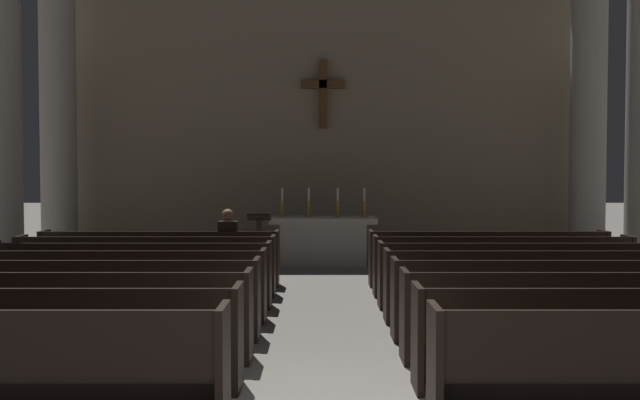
% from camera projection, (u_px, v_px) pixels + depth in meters
% --- Properties ---
extents(pew_left_row_2, '(4.03, 0.50, 0.95)m').
position_uv_depth(pew_left_row_2, '(11.00, 338.00, 6.66)').
color(pew_left_row_2, black).
rests_on(pew_left_row_2, ground).
extents(pew_left_row_3, '(4.03, 0.50, 0.95)m').
position_uv_depth(pew_left_row_3, '(51.00, 316.00, 7.67)').
color(pew_left_row_3, black).
rests_on(pew_left_row_3, ground).
extents(pew_left_row_4, '(4.03, 0.50, 0.95)m').
position_uv_depth(pew_left_row_4, '(82.00, 299.00, 8.68)').
color(pew_left_row_4, black).
rests_on(pew_left_row_4, ground).
extents(pew_left_row_5, '(4.03, 0.50, 0.95)m').
position_uv_depth(pew_left_row_5, '(107.00, 286.00, 9.69)').
color(pew_left_row_5, black).
rests_on(pew_left_row_5, ground).
extents(pew_left_row_6, '(4.03, 0.50, 0.95)m').
position_uv_depth(pew_left_row_6, '(126.00, 275.00, 10.70)').
color(pew_left_row_6, black).
rests_on(pew_left_row_6, ground).
extents(pew_left_row_7, '(4.03, 0.50, 0.95)m').
position_uv_depth(pew_left_row_7, '(143.00, 266.00, 11.71)').
color(pew_left_row_7, black).
rests_on(pew_left_row_7, ground).
extents(pew_left_row_8, '(4.03, 0.50, 0.95)m').
position_uv_depth(pew_left_row_8, '(157.00, 258.00, 12.72)').
color(pew_left_row_8, black).
rests_on(pew_left_row_8, ground).
extents(pew_right_row_2, '(4.03, 0.50, 0.95)m').
position_uv_depth(pew_right_row_2, '(636.00, 337.00, 6.69)').
color(pew_right_row_2, black).
rests_on(pew_right_row_2, ground).
extents(pew_right_row_3, '(4.03, 0.50, 0.95)m').
position_uv_depth(pew_right_row_3, '(594.00, 315.00, 7.70)').
color(pew_right_row_3, black).
rests_on(pew_right_row_3, ground).
extents(pew_right_row_4, '(4.03, 0.50, 0.95)m').
position_uv_depth(pew_right_row_4, '(562.00, 299.00, 8.71)').
color(pew_right_row_4, black).
rests_on(pew_right_row_4, ground).
extents(pew_right_row_5, '(4.03, 0.50, 0.95)m').
position_uv_depth(pew_right_row_5, '(536.00, 285.00, 9.72)').
color(pew_right_row_5, black).
rests_on(pew_right_row_5, ground).
extents(pew_right_row_6, '(4.03, 0.50, 0.95)m').
position_uv_depth(pew_right_row_6, '(515.00, 275.00, 10.73)').
color(pew_right_row_6, black).
rests_on(pew_right_row_6, ground).
extents(pew_right_row_7, '(4.03, 0.50, 0.95)m').
position_uv_depth(pew_right_row_7, '(498.00, 266.00, 11.74)').
color(pew_right_row_7, black).
rests_on(pew_right_row_7, ground).
extents(pew_right_row_8, '(4.03, 0.50, 0.95)m').
position_uv_depth(pew_right_row_8, '(484.00, 258.00, 12.75)').
color(pew_right_row_8, black).
rests_on(pew_right_row_8, ground).
extents(column_left_fourth, '(1.13, 1.13, 6.28)m').
position_uv_depth(column_left_fourth, '(54.00, 119.00, 15.87)').
color(column_left_fourth, '#ADA89E').
rests_on(column_left_fourth, ground).
extents(column_right_fourth, '(1.13, 1.13, 6.28)m').
position_uv_depth(column_right_fourth, '(584.00, 120.00, 15.92)').
color(column_right_fourth, '#ADA89E').
rests_on(column_right_fourth, ground).
extents(altar, '(2.20, 0.90, 1.01)m').
position_uv_depth(altar, '(320.00, 240.00, 15.53)').
color(altar, '#BCB7AD').
rests_on(altar, ground).
extents(candlestick_outer_left, '(0.16, 0.16, 0.59)m').
position_uv_depth(candlestick_outer_left, '(279.00, 208.00, 15.50)').
color(candlestick_outer_left, '#B79338').
rests_on(candlestick_outer_left, altar).
extents(candlestick_inner_left, '(0.16, 0.16, 0.59)m').
position_uv_depth(candlestick_inner_left, '(305.00, 208.00, 15.50)').
color(candlestick_inner_left, '#B79338').
rests_on(candlestick_inner_left, altar).
extents(candlestick_inner_right, '(0.16, 0.16, 0.59)m').
position_uv_depth(candlestick_inner_right, '(334.00, 208.00, 15.51)').
color(candlestick_inner_right, '#B79338').
rests_on(candlestick_inner_right, altar).
extents(candlestick_outer_right, '(0.16, 0.16, 0.59)m').
position_uv_depth(candlestick_outer_right, '(361.00, 208.00, 15.51)').
color(candlestick_outer_right, '#B79338').
rests_on(candlestick_outer_right, altar).
extents(apse_with_cross, '(12.47, 0.44, 6.74)m').
position_uv_depth(apse_with_cross, '(319.00, 110.00, 17.36)').
color(apse_with_cross, gray).
rests_on(apse_with_cross, ground).
extents(lectern, '(0.44, 0.36, 1.15)m').
position_uv_depth(lectern, '(256.00, 245.00, 14.32)').
color(lectern, black).
rests_on(lectern, ground).
extents(lone_worshipper, '(0.32, 0.43, 1.32)m').
position_uv_depth(lone_worshipper, '(225.00, 245.00, 12.76)').
color(lone_worshipper, '#26262B').
rests_on(lone_worshipper, ground).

